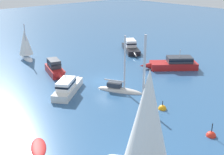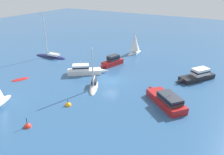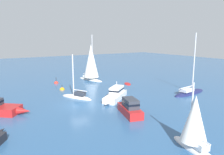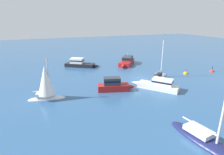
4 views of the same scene
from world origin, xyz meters
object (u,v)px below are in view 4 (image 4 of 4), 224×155
cabin_cruiser_1 (80,63)px  mooring_buoy (186,74)px  ketch (46,85)px  yacht (207,141)px  channel_buoy (212,72)px  powerboat_1 (158,85)px  cabin_cruiser (114,85)px  sloop_1 (159,77)px  powerboat (127,61)px

cabin_cruiser_1 → mooring_buoy: size_ratio=5.64×
ketch → mooring_buoy: (-26.09, -2.22, -2.08)m
yacht → ketch: size_ratio=1.74×
ketch → yacht: bearing=-40.5°
yacht → channel_buoy: bearing=122.3°
powerboat_1 → ketch: size_ratio=1.13×
cabin_cruiser_1 → ketch: bearing=-83.3°
channel_buoy → cabin_cruiser: bearing=4.7°
powerboat_1 → cabin_cruiser_1: size_ratio=0.91×
yacht → powerboat_1: 12.96m
yacht → channel_buoy: 25.75m
cabin_cruiser → channel_buoy: cabin_cruiser is taller
cabin_cruiser_1 → cabin_cruiser: bearing=-50.6°
ketch → cabin_cruiser_1: bearing=73.0°
yacht → powerboat_1: bearing=156.1°
yacht → cabin_cruiser: 14.73m
cabin_cruiser → sloop_1: bearing=30.5°
yacht → cabin_cruiser_1: (4.17, -30.72, 0.57)m
powerboat_1 → ketch: bearing=42.9°
powerboat → powerboat_1: size_ratio=1.09×
cabin_cruiser → powerboat: (-9.22, -14.14, -0.08)m
mooring_buoy → powerboat: bearing=-57.6°
powerboat_1 → cabin_cruiser_1: bearing=-14.5°
powerboat → mooring_buoy: 13.52m
powerboat → channel_buoy: 18.12m
cabin_cruiser → powerboat_1: bearing=-2.0°
cabin_cruiser_1 → channel_buoy: 28.06m
cabin_cruiser_1 → channel_buoy: (-24.08, 14.39, -0.74)m
cabin_cruiser_1 → channel_buoy: size_ratio=4.55×
yacht → cabin_cruiser: yacht is taller
ketch → mooring_buoy: 26.26m
sloop_1 → powerboat_1: bearing=-157.3°
cabin_cruiser → mooring_buoy: cabin_cruiser is taller
sloop_1 → cabin_cruiser_1: (11.67, -13.64, 0.55)m
yacht → channel_buoy: yacht is taller
cabin_cruiser_1 → ketch: ketch is taller
channel_buoy → mooring_buoy: bearing=-8.3°
powerboat_1 → cabin_cruiser_1: (7.92, -18.32, 0.02)m
yacht → cabin_cruiser_1: size_ratio=1.39×
cabin_cruiser → sloop_1: 10.45m
powerboat → sloop_1: sloop_1 is taller
yacht → powerboat: yacht is taller
sloop_1 → mooring_buoy: sloop_1 is taller
channel_buoy → yacht: bearing=39.4°
sloop_1 → ketch: (19.74, 2.07, 1.88)m
cabin_cruiser → cabin_cruiser_1: bearing=111.6°
cabin_cruiser → mooring_buoy: (-16.45, -2.74, -0.83)m
mooring_buoy → channel_buoy: bearing=171.7°
ketch → channel_buoy: ketch is taller
sloop_1 → channel_buoy: sloop_1 is taller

